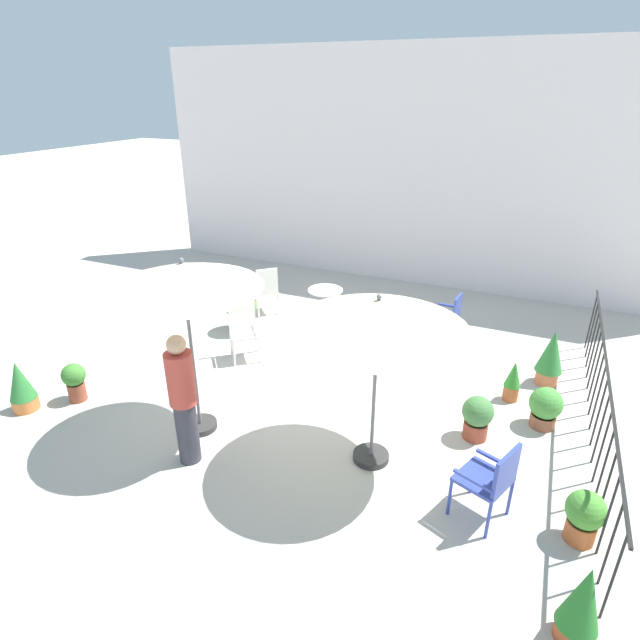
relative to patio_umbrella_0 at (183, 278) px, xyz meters
The scene contains 21 objects.
ground_plane 2.98m from the patio_umbrella_0, 64.65° to the left, with size 60.00×60.00×0.00m, color beige.
villa_facade 6.81m from the patio_umbrella_0, 82.42° to the left, with size 11.95×0.30×4.98m, color silver.
terrace_railing 5.32m from the patio_umbrella_0, 21.70° to the left, with size 0.03×5.82×1.01m.
patio_umbrella_0 is the anchor object (origin of this frame).
patio_umbrella_1 2.32m from the patio_umbrella_0, ahead, with size 2.01×2.01×2.18m.
cafe_table_0 4.03m from the patio_umbrella_0, 86.52° to the left, with size 0.65×0.65×0.71m.
patio_chair_0 4.11m from the patio_umbrella_0, 105.79° to the left, with size 0.62×0.62×0.98m.
patio_chair_1 4.95m from the patio_umbrella_0, 57.97° to the left, with size 0.47×0.47×0.86m.
patio_chair_2 3.76m from the patio_umbrella_0, 65.62° to the left, with size 0.64×0.63×0.96m.
patio_chair_3 2.56m from the patio_umbrella_0, 104.29° to the left, with size 0.63×0.62×0.96m.
patio_chair_4 4.02m from the patio_umbrella_0, ahead, with size 0.63×0.63×0.94m.
potted_plant_0 3.13m from the patio_umbrella_0, 165.79° to the right, with size 0.35×0.35×0.76m.
potted_plant_1 5.44m from the patio_umbrella_0, 36.44° to the left, with size 0.40×0.40×0.89m.
potted_plant_2 2.71m from the patio_umbrella_0, behind, with size 0.33×0.33×0.58m.
potted_plant_3 4.93m from the patio_umbrella_0, 24.47° to the left, with size 0.43×0.43×0.58m.
potted_plant_4 4.93m from the patio_umbrella_0, ahead, with size 0.39×0.39×0.59m.
potted_plant_5 4.98m from the patio_umbrella_0, 14.01° to the right, with size 0.34×0.34×0.81m.
potted_plant_6 4.77m from the patio_umbrella_0, 32.72° to the left, with size 0.23×0.23×0.63m.
potted_plant_7 3.42m from the patio_umbrella_0, 111.06° to the left, with size 0.60×0.60×0.83m.
potted_plant_8 4.03m from the patio_umbrella_0, 20.67° to the left, with size 0.40×0.40×0.60m.
standing_person 1.40m from the patio_umbrella_0, 64.83° to the right, with size 0.42×0.42×1.69m.
Camera 1 is at (2.85, -6.40, 4.18)m, focal length 28.83 mm.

